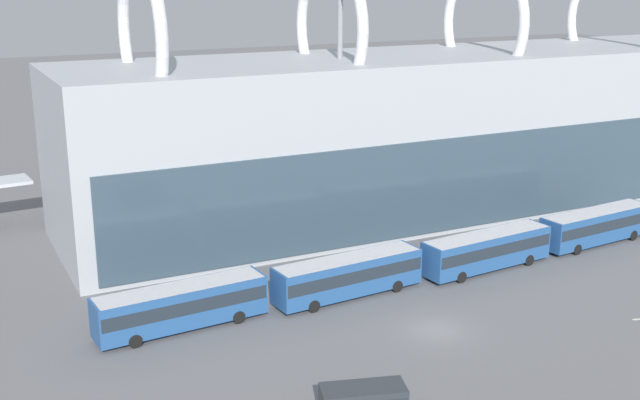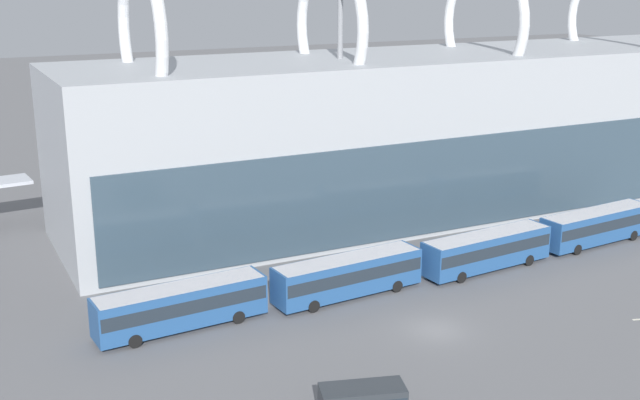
{
  "view_description": "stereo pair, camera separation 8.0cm",
  "coord_description": "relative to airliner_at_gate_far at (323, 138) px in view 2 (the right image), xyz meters",
  "views": [
    {
      "loc": [
        -31.83,
        -44.51,
        25.41
      ],
      "look_at": [
        1.65,
        22.63,
        4.0
      ],
      "focal_mm": 45.0,
      "sensor_mm": 36.0,
      "label": 1
    },
    {
      "loc": [
        -31.76,
        -44.54,
        25.41
      ],
      "look_at": [
        1.65,
        22.63,
        4.0
      ],
      "focal_mm": 45.0,
      "sensor_mm": 36.0,
      "label": 2
    }
  ],
  "objects": [
    {
      "name": "ground_plane",
      "position": [
        -12.83,
        -44.13,
        -5.22
      ],
      "size": [
        440.0,
        440.0,
        0.0
      ],
      "primitive_type": "plane",
      "color": "slate"
    },
    {
      "name": "airliner_at_gate_far",
      "position": [
        0.0,
        0.0,
        0.0
      ],
      "size": [
        44.24,
        42.07,
        15.52
      ],
      "rotation": [
        0.0,
        0.0,
        1.77
      ],
      "color": "silver",
      "rests_on": "ground_plane"
    },
    {
      "name": "shuttle_bus_0",
      "position": [
        -29.51,
        -35.47,
        -3.28
      ],
      "size": [
        13.0,
        3.65,
        3.31
      ],
      "rotation": [
        0.0,
        0.0,
        0.07
      ],
      "color": "#285693",
      "rests_on": "ground_plane"
    },
    {
      "name": "shuttle_bus_1",
      "position": [
        -15.65,
        -35.55,
        -3.28
      ],
      "size": [
        13.01,
        3.73,
        3.31
      ],
      "rotation": [
        0.0,
        0.0,
        0.08
      ],
      "color": "#285693",
      "rests_on": "ground_plane"
    },
    {
      "name": "shuttle_bus_2",
      "position": [
        -1.78,
        -35.59,
        -3.28
      ],
      "size": [
        13.03,
        3.85,
        3.31
      ],
      "rotation": [
        0.0,
        0.0,
        0.09
      ],
      "color": "#285693",
      "rests_on": "ground_plane"
    },
    {
      "name": "shuttle_bus_3",
      "position": [
        12.09,
        -34.66,
        -3.28
      ],
      "size": [
        13.03,
        3.84,
        3.31
      ],
      "rotation": [
        0.0,
        0.0,
        0.09
      ],
      "color": "#285693",
      "rests_on": "ground_plane"
    },
    {
      "name": "floodlight_mast",
      "position": [
        -6.69,
        -16.98,
        13.47
      ],
      "size": [
        2.75,
        2.75,
        27.33
      ],
      "color": "gray",
      "rests_on": "ground_plane"
    },
    {
      "name": "lane_stripe_1",
      "position": [
        -1.24,
        -33.46,
        -5.22
      ],
      "size": [
        6.9,
        1.6,
        0.01
      ],
      "primitive_type": "cube",
      "rotation": [
        0.0,
        0.0,
        -0.2
      ],
      "color": "silver",
      "rests_on": "ground_plane"
    },
    {
      "name": "lane_stripe_2",
      "position": [
        20.38,
        -29.9,
        -5.22
      ],
      "size": [
        11.81,
        2.38,
        0.01
      ],
      "primitive_type": "cube",
      "rotation": [
        0.0,
        0.0,
        0.18
      ],
      "color": "silver",
      "rests_on": "ground_plane"
    }
  ]
}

